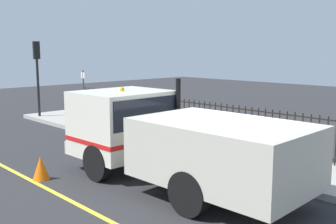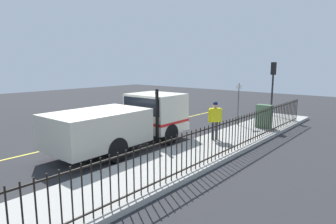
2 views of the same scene
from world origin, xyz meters
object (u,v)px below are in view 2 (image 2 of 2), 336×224
(traffic_light_near, at_px, (273,78))
(street_sign, at_px, (238,99))
(worker_standing, at_px, (215,116))
(utility_cabinet, at_px, (264,116))
(work_truck, at_px, (130,119))
(traffic_cone, at_px, (138,124))

(traffic_light_near, xyz_separation_m, street_sign, (-0.26, -4.51, -1.09))
(worker_standing, xyz_separation_m, utility_cabinet, (0.74, 3.97, -0.46))
(worker_standing, distance_m, traffic_light_near, 8.45)
(work_truck, xyz_separation_m, utility_cabinet, (3.32, 6.88, -0.45))
(work_truck, distance_m, traffic_light_near, 11.50)
(traffic_light_near, distance_m, utility_cabinet, 4.90)
(street_sign, bearing_deg, traffic_cone, -133.63)
(worker_standing, bearing_deg, work_truck, -0.49)
(traffic_cone, bearing_deg, utility_cabinet, 38.63)
(street_sign, bearing_deg, utility_cabinet, 6.98)
(traffic_light_near, xyz_separation_m, utility_cabinet, (1.22, -4.33, -1.95))
(worker_standing, bearing_deg, traffic_light_near, -135.60)
(work_truck, height_order, traffic_light_near, traffic_light_near)
(utility_cabinet, bearing_deg, traffic_light_near, 105.71)
(worker_standing, distance_m, street_sign, 3.88)
(traffic_light_near, height_order, utility_cabinet, traffic_light_near)
(traffic_cone, bearing_deg, traffic_light_near, 63.87)
(street_sign, bearing_deg, work_truck, -105.38)
(traffic_light_near, bearing_deg, utility_cabinet, 116.98)
(work_truck, distance_m, worker_standing, 3.88)
(worker_standing, xyz_separation_m, traffic_cone, (-4.75, -0.42, -0.96))
(street_sign, bearing_deg, traffic_light_near, 86.64)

